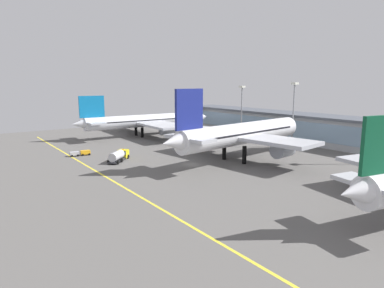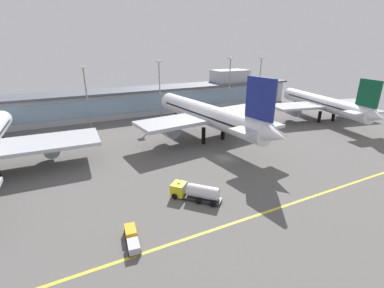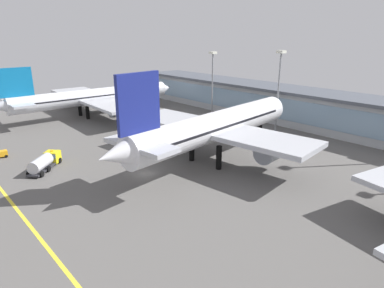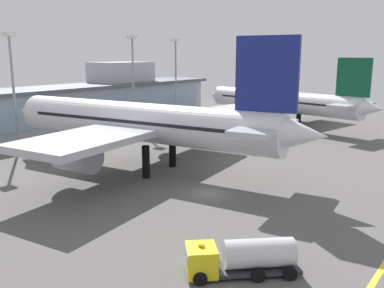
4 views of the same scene
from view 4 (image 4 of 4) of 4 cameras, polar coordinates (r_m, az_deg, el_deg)
The scene contains 7 objects.
ground_plane at distance 52.85m, azimuth 2.35°, elevation -6.77°, with size 180.00×180.00×0.00m, color #5B5956.
airliner_near_right at distance 62.75m, azimuth -6.91°, elevation 2.85°, with size 41.90×54.39×19.37m.
airliner_far_right at distance 102.26m, azimuth 12.18°, elevation 5.64°, with size 39.60×48.61×16.46m.
fuel_tanker_truck at distance 34.26m, azimuth 6.38°, elevation -15.06°, with size 7.96×8.25×2.90m.
apron_light_mast_west at distance 99.09m, azimuth -8.07°, elevation 10.32°, with size 1.80×1.80×21.32m.
apron_light_mast_centre at distance 110.07m, azimuth -2.23°, elevation 10.54°, with size 1.80×1.80×21.10m.
apron_light_mast_east at distance 80.66m, azimuth -23.34°, elevation 8.89°, with size 1.80×1.80×20.85m.
Camera 4 is at (-41.15, -28.39, 17.13)m, focal length 39.08 mm.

